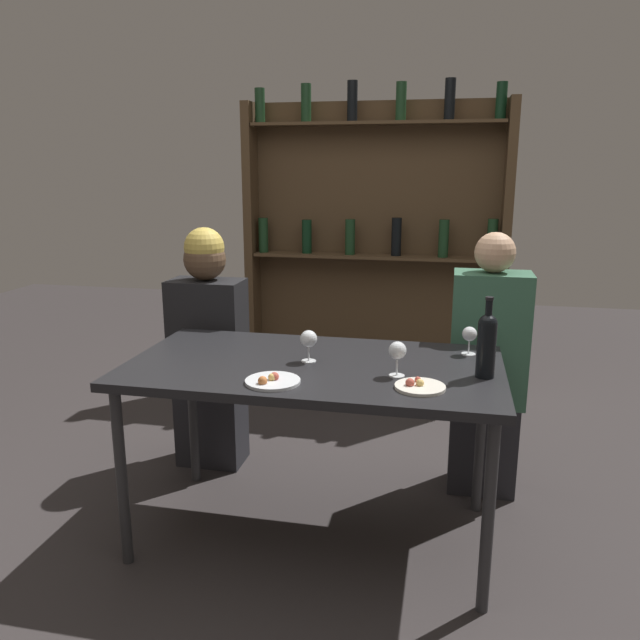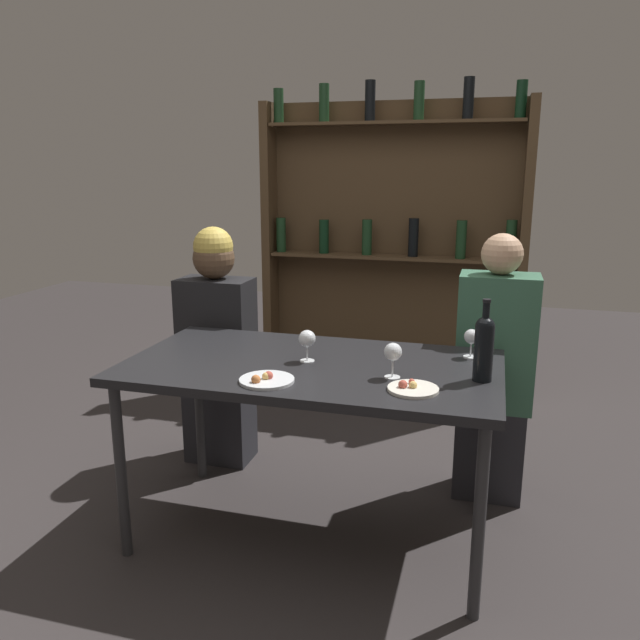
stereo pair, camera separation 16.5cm
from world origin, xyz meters
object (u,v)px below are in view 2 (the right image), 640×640
Objects in this scene: food_plate_1 at (412,388)px; seated_person_left at (217,348)px; wine_bottle at (484,345)px; wine_glass_0 at (471,338)px; wine_glass_2 at (393,353)px; wine_glass_1 at (307,340)px; seated_person_right at (494,376)px; food_plate_0 at (266,380)px.

food_plate_1 is 0.14× the size of seated_person_left.
wine_bottle is 0.29m from wine_glass_0.
wine_glass_2 reaches higher than wine_glass_0.
wine_glass_0 reaches higher than food_plate_1.
wine_glass_2 is 1.24m from seated_person_left.
wine_glass_1 is 0.72× the size of food_plate_1.
wine_glass_2 is 0.11× the size of seated_person_left.
seated_person_right is at bearing 36.55° from wine_glass_1.
seated_person_left is 1.00× the size of seated_person_right.
wine_glass_0 is at bearing 35.95° from food_plate_0.
wine_glass_1 is 0.96m from seated_person_right.
seated_person_left reaches higher than wine_bottle.
wine_glass_2 is 0.81m from seated_person_right.
wine_bottle is 2.55× the size of wine_glass_0.
wine_glass_0 is 0.42m from seated_person_right.
wine_bottle is 0.68m from seated_person_right.
food_plate_0 reaches higher than food_plate_1.
wine_bottle reaches higher than food_plate_0.
seated_person_left reaches higher than food_plate_1.
wine_bottle is 0.70m from wine_glass_1.
wine_bottle is 1.51m from seated_person_left.
wine_glass_1 is (-0.69, 0.05, -0.04)m from wine_bottle.
wine_bottle reaches higher than wine_glass_2.
seated_person_left is 1.40m from seated_person_right.
seated_person_right is (0.81, 0.83, -0.19)m from food_plate_0.
wine_glass_0 is 0.92× the size of wine_glass_1.
wine_bottle is 0.32m from food_plate_1.
wine_bottle is at bearing -79.39° from wine_glass_0.
wine_glass_2 is 0.75× the size of food_plate_1.
wine_glass_0 is at bearing 20.20° from wine_glass_1.
wine_glass_1 is 0.10× the size of seated_person_left.
wine_bottle is 2.35× the size of wine_glass_1.
seated_person_left is (-1.35, 0.60, -0.29)m from wine_bottle.
wine_glass_0 is 0.44m from wine_glass_2.
seated_person_right is at bearing 60.39° from wine_glass_2.
wine_glass_0 is 1.36m from seated_person_left.
wine_glass_2 is at bearing -16.52° from wine_glass_1.
wine_glass_1 is at bearing 163.48° from wine_glass_2.
seated_person_right is at bearing 71.96° from wine_glass_0.
food_plate_0 is at bearing -134.42° from seated_person_right.
wine_glass_0 is 0.66× the size of food_plate_1.
wine_bottle is 2.27× the size of wine_glass_2.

